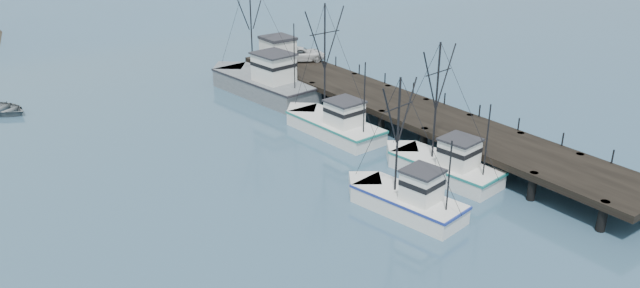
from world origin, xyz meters
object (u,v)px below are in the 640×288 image
object	(u,v)px
trawler_far	(332,124)
motorboat	(2,113)
pier_shed	(278,50)
trawler_mid	(405,199)
pier	(404,108)
trawler_near	(442,166)
pickup_truck	(301,54)
work_vessel	(262,82)

from	to	relation	value
trawler_far	motorboat	size ratio (longest dim) A/B	2.00
pier_shed	motorboat	bearing A→B (deg)	166.09
pier_shed	motorboat	size ratio (longest dim) A/B	0.58
trawler_mid	motorboat	size ratio (longest dim) A/B	1.64
pier	trawler_far	distance (m)	6.46
trawler_near	pickup_truck	world-z (taller)	trawler_near
trawler_far	work_vessel	bearing A→B (deg)	86.38
pier	trawler_near	xyz separation A→B (m)	(-4.69, -8.90, -0.87)
trawler_far	work_vessel	world-z (taller)	work_vessel
trawler_mid	trawler_near	bearing A→B (deg)	21.28
trawler_mid	work_vessel	xyz separation A→B (m)	(5.32, 26.18, 0.41)
trawler_near	trawler_far	world-z (taller)	trawler_far
motorboat	pier	bearing A→B (deg)	-70.95
pier	trawler_near	bearing A→B (deg)	-117.80
trawler_near	pier_shed	bearing A→B (deg)	82.75
work_vessel	pier_shed	world-z (taller)	work_vessel
trawler_mid	work_vessel	size ratio (longest dim) A/B	0.62
pier	trawler_mid	world-z (taller)	trawler_mid
trawler_mid	pickup_truck	xyz separation A→B (m)	(11.59, 28.36, 1.92)
trawler_near	pier_shed	distance (m)	27.24
pier	pickup_truck	bearing A→B (deg)	86.21
pickup_truck	work_vessel	bearing A→B (deg)	133.51
trawler_near	work_vessel	world-z (taller)	work_vessel
trawler_far	pickup_truck	xyz separation A→B (m)	(7.07, 14.81, 1.91)
pier	work_vessel	world-z (taller)	work_vessel
motorboat	work_vessel	bearing A→B (deg)	-52.11
work_vessel	motorboat	bearing A→B (deg)	157.04
pier_shed	motorboat	xyz separation A→B (m)	(-26.10, 6.47, -3.42)
pier_shed	pier	bearing A→B (deg)	-85.97
trawler_near	pickup_truck	distance (m)	26.83
motorboat	trawler_mid	bearing A→B (deg)	-93.73
trawler_mid	pier_shed	bearing A→B (deg)	72.52
trawler_mid	pier_shed	distance (m)	30.66
trawler_mid	pickup_truck	distance (m)	30.70
pier	trawler_mid	xyz separation A→B (m)	(-10.45, -11.14, -0.87)
trawler_far	trawler_mid	bearing A→B (deg)	-108.43
pier	work_vessel	xyz separation A→B (m)	(-5.13, 15.04, -0.46)
work_vessel	trawler_mid	bearing A→B (deg)	-101.48
trawler_near	pier	bearing A→B (deg)	62.20
motorboat	trawler_far	bearing A→B (deg)	-74.96
trawler_far	motorboat	world-z (taller)	trawler_far
pier_shed	pickup_truck	xyz separation A→B (m)	(2.41, -0.78, -0.68)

